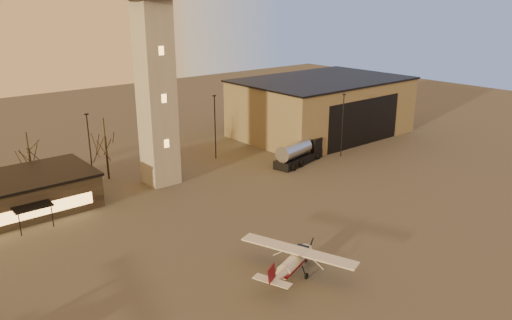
# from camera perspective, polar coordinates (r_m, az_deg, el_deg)

# --- Properties ---
(ground) EXTENTS (220.00, 220.00, 0.00)m
(ground) POSITION_cam_1_polar(r_m,az_deg,el_deg) (48.38, 7.44, -12.16)
(ground) COLOR #3E3C39
(ground) RESTS_ON ground
(control_tower) EXTENTS (6.80, 6.80, 32.60)m
(control_tower) POSITION_cam_1_polar(r_m,az_deg,el_deg) (66.30, -11.55, 10.84)
(control_tower) COLOR gray
(control_tower) RESTS_ON ground
(hangar) EXTENTS (30.60, 20.60, 10.30)m
(hangar) POSITION_cam_1_polar(r_m,az_deg,el_deg) (93.35, 7.50, 6.08)
(hangar) COLOR #7C6C51
(hangar) RESTS_ON ground
(light_poles) EXTENTS (58.50, 12.25, 10.14)m
(light_poles) POSITION_cam_1_polar(r_m,az_deg,el_deg) (69.54, -11.03, 2.00)
(light_poles) COLOR black
(light_poles) RESTS_ON ground
(tree_row) EXTENTS (37.20, 9.20, 8.80)m
(tree_row) POSITION_cam_1_polar(r_m,az_deg,el_deg) (71.74, -24.23, 1.65)
(tree_row) COLOR black
(tree_row) RESTS_ON ground
(cessna_front) EXTENTS (9.19, 11.21, 3.15)m
(cessna_front) POSITION_cam_1_polar(r_m,az_deg,el_deg) (46.90, 4.58, -11.58)
(cessna_front) COLOR silver
(cessna_front) RESTS_ON ground
(fuel_truck) EXTENTS (10.14, 4.92, 3.62)m
(fuel_truck) POSITION_cam_1_polar(r_m,az_deg,el_deg) (76.73, 4.90, 0.68)
(fuel_truck) COLOR black
(fuel_truck) RESTS_ON ground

